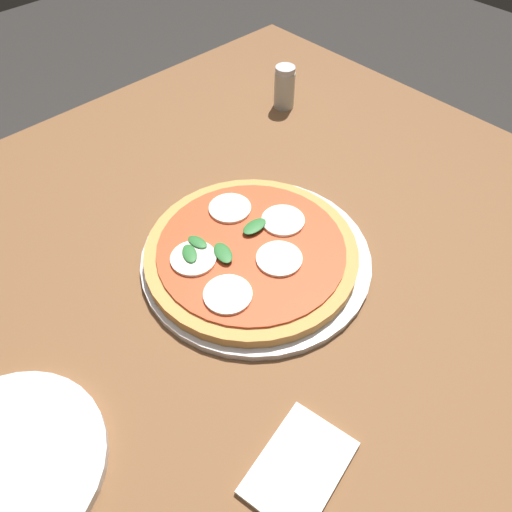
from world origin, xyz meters
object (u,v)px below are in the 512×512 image
object	(u,v)px
serving_tray	(256,258)
napkin	(299,468)
pizza	(250,252)
plate_white	(4,466)
pepper_shaker	(284,87)
dining_table	(236,281)

from	to	relation	value
serving_tray	napkin	xyz separation A→B (m)	(-0.18, -0.27, -0.00)
pizza	plate_white	size ratio (longest dim) A/B	1.41
serving_tray	pepper_shaker	bearing A→B (deg)	38.91
plate_white	pepper_shaker	world-z (taller)	pepper_shaker
serving_tray	napkin	world-z (taller)	serving_tray
dining_table	pizza	distance (m)	0.12
dining_table	plate_white	world-z (taller)	plate_white
dining_table	napkin	xyz separation A→B (m)	(-0.18, -0.31, 0.09)
pepper_shaker	pizza	bearing A→B (deg)	-142.20
dining_table	serving_tray	size ratio (longest dim) A/B	3.46
dining_table	pizza	bearing A→B (deg)	-93.27
napkin	pepper_shaker	xyz separation A→B (m)	(0.54, 0.55, 0.04)
napkin	pepper_shaker	distance (m)	0.77
serving_tray	plate_white	xyz separation A→B (m)	(-0.43, -0.03, 0.00)
dining_table	pepper_shaker	bearing A→B (deg)	33.70
pizza	plate_white	xyz separation A→B (m)	(-0.42, -0.04, -0.02)
napkin	serving_tray	bearing A→B (deg)	55.49
pizza	napkin	xyz separation A→B (m)	(-0.17, -0.27, -0.02)
dining_table	plate_white	xyz separation A→B (m)	(-0.42, -0.08, 0.10)
pizza	napkin	world-z (taller)	pizza
serving_tray	pepper_shaker	size ratio (longest dim) A/B	4.01
napkin	pepper_shaker	world-z (taller)	pepper_shaker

